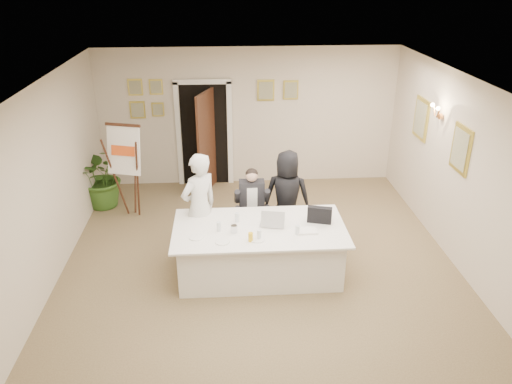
{
  "coord_description": "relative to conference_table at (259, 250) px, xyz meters",
  "views": [
    {
      "loc": [
        -0.49,
        -6.32,
        4.23
      ],
      "look_at": [
        -0.03,
        0.6,
        1.06
      ],
      "focal_mm": 35.0,
      "sensor_mm": 36.0,
      "label": 1
    }
  ],
  "objects": [
    {
      "name": "laptop_bag",
      "position": [
        0.89,
        0.09,
        0.51
      ],
      "size": [
        0.37,
        0.19,
        0.25
      ],
      "primitive_type": "cube",
      "rotation": [
        0.0,
        0.0,
        -0.28
      ],
      "color": "black",
      "rests_on": "conference_table"
    },
    {
      "name": "seated_man",
      "position": [
        -0.05,
        0.98,
        0.25
      ],
      "size": [
        0.63,
        0.66,
        1.29
      ],
      "primitive_type": null,
      "rotation": [
        0.0,
        0.0,
        -0.14
      ],
      "color": "black",
      "rests_on": "floor"
    },
    {
      "name": "laptop",
      "position": [
        0.19,
        0.08,
        0.52
      ],
      "size": [
        0.41,
        0.42,
        0.28
      ],
      "primitive_type": null,
      "rotation": [
        0.0,
        0.0,
        -0.21
      ],
      "color": "#B7BABC",
      "rests_on": "conference_table"
    },
    {
      "name": "conference_table",
      "position": [
        0.0,
        0.0,
        0.0
      ],
      "size": [
        2.49,
        1.33,
        0.78
      ],
      "color": "white",
      "rests_on": "floor"
    },
    {
      "name": "wall_sconce",
      "position": [
        2.92,
        1.21,
        1.71
      ],
      "size": [
        0.2,
        0.3,
        0.24
      ],
      "primitive_type": null,
      "color": "#CA8040",
      "rests_on": "wall_right"
    },
    {
      "name": "wall_back",
      "position": [
        0.02,
        3.51,
        1.01
      ],
      "size": [
        6.0,
        0.1,
        2.8
      ],
      "primitive_type": "cube",
      "color": "beige",
      "rests_on": "floor"
    },
    {
      "name": "pictures_right_wall",
      "position": [
        2.99,
        1.21,
        1.36
      ],
      "size": [
        0.06,
        2.2,
        0.8
      ],
      "primitive_type": null,
      "color": "gold",
      "rests_on": "wall_right"
    },
    {
      "name": "floor",
      "position": [
        0.02,
        0.01,
        -0.39
      ],
      "size": [
        7.0,
        7.0,
        0.0
      ],
      "primitive_type": "plane",
      "color": "brown",
      "rests_on": "ground"
    },
    {
      "name": "wall_front",
      "position": [
        0.02,
        -3.49,
        1.01
      ],
      "size": [
        6.0,
        0.1,
        2.8
      ],
      "primitive_type": "cube",
      "color": "beige",
      "rests_on": "floor"
    },
    {
      "name": "ceiling",
      "position": [
        0.02,
        0.01,
        2.41
      ],
      "size": [
        6.0,
        7.0,
        0.02
      ],
      "primitive_type": "cube",
      "color": "white",
      "rests_on": "wall_back"
    },
    {
      "name": "doorway",
      "position": [
        -0.86,
        3.33,
        0.65
      ],
      "size": [
        1.14,
        0.86,
        2.2
      ],
      "color": "black",
      "rests_on": "floor"
    },
    {
      "name": "steel_jug",
      "position": [
        -0.37,
        -0.13,
        0.44
      ],
      "size": [
        0.1,
        0.1,
        0.11
      ],
      "primitive_type": "cylinder",
      "rotation": [
        0.0,
        0.0,
        -0.13
      ],
      "color": "silver",
      "rests_on": "conference_table"
    },
    {
      "name": "glass_a",
      "position": [
        -0.58,
        -0.07,
        0.45
      ],
      "size": [
        0.07,
        0.07,
        0.14
      ],
      "primitive_type": "cylinder",
      "rotation": [
        0.0,
        0.0,
        -0.19
      ],
      "color": "silver",
      "rests_on": "conference_table"
    },
    {
      "name": "paper_stack",
      "position": [
        0.66,
        -0.18,
        0.4
      ],
      "size": [
        0.29,
        0.21,
        0.03
      ],
      "primitive_type": "cube",
      "rotation": [
        0.0,
        0.0,
        0.01
      ],
      "color": "white",
      "rests_on": "conference_table"
    },
    {
      "name": "potted_palm",
      "position": [
        -2.78,
        2.51,
        0.21
      ],
      "size": [
        1.41,
        1.35,
        1.21
      ],
      "primitive_type": "imported",
      "rotation": [
        0.0,
        0.0,
        0.48
      ],
      "color": "#30571D",
      "rests_on": "floor"
    },
    {
      "name": "plate_left",
      "position": [
        -0.89,
        -0.24,
        0.39
      ],
      "size": [
        0.21,
        0.21,
        0.01
      ],
      "primitive_type": "cylinder",
      "rotation": [
        0.0,
        0.0,
        -0.02
      ],
      "color": "white",
      "rests_on": "conference_table"
    },
    {
      "name": "plate_near",
      "position": [
        -0.06,
        -0.36,
        0.39
      ],
      "size": [
        0.23,
        0.23,
        0.01
      ],
      "primitive_type": "cylinder",
      "rotation": [
        0.0,
        0.0,
        -0.12
      ],
      "color": "white",
      "rests_on": "conference_table"
    },
    {
      "name": "plate_mid",
      "position": [
        -0.54,
        -0.39,
        0.39
      ],
      "size": [
        0.23,
        0.23,
        0.01
      ],
      "primitive_type": "cylinder",
      "rotation": [
        0.0,
        0.0,
        -0.13
      ],
      "color": "white",
      "rests_on": "conference_table"
    },
    {
      "name": "pictures_back_wall",
      "position": [
        -0.78,
        3.48,
        1.46
      ],
      "size": [
        3.4,
        0.06,
        0.8
      ],
      "primitive_type": null,
      "color": "gold",
      "rests_on": "wall_back"
    },
    {
      "name": "flip_chart",
      "position": [
        -2.18,
        2.03,
        0.41
      ],
      "size": [
        0.63,
        0.46,
        1.73
      ],
      "color": "#311A0F",
      "rests_on": "floor"
    },
    {
      "name": "oj_glass",
      "position": [
        -0.15,
        -0.39,
        0.45
      ],
      "size": [
        0.08,
        0.08,
        0.13
      ],
      "primitive_type": "cylinder",
      "rotation": [
        0.0,
        0.0,
        -0.3
      ],
      "color": "gold",
      "rests_on": "conference_table"
    },
    {
      "name": "glass_b",
      "position": [
        -0.03,
        -0.34,
        0.45
      ],
      "size": [
        0.07,
        0.07,
        0.14
      ],
      "primitive_type": "cylinder",
      "rotation": [
        0.0,
        0.0,
        0.18
      ],
      "color": "silver",
      "rests_on": "conference_table"
    },
    {
      "name": "glass_c",
      "position": [
        0.52,
        -0.24,
        0.45
      ],
      "size": [
        0.08,
        0.08,
        0.14
      ],
      "primitive_type": "cylinder",
      "rotation": [
        0.0,
        0.0,
        0.35
      ],
      "color": "silver",
      "rests_on": "conference_table"
    },
    {
      "name": "wall_right",
      "position": [
        3.02,
        0.01,
        1.01
      ],
      "size": [
        0.1,
        7.0,
        2.8
      ],
      "primitive_type": "cube",
      "color": "beige",
      "rests_on": "floor"
    },
    {
      "name": "standing_man",
      "position": [
        -0.88,
        0.51,
        0.47
      ],
      "size": [
        0.75,
        0.72,
        1.74
      ],
      "primitive_type": "imported",
      "rotation": [
        0.0,
        0.0,
        3.82
      ],
      "color": "silver",
      "rests_on": "floor"
    },
    {
      "name": "standing_woman",
      "position": [
        0.52,
        1.02,
        0.38
      ],
      "size": [
        0.85,
        0.66,
        1.55
      ],
      "primitive_type": "imported",
      "rotation": [
        0.0,
        0.0,
        2.9
      ],
      "color": "black",
      "rests_on": "floor"
    },
    {
      "name": "glass_d",
      "position": [
        -0.32,
        0.19,
        0.45
      ],
      "size": [
        0.08,
        0.08,
        0.14
      ],
      "primitive_type": "cylinder",
      "rotation": [
        0.0,
        0.0,
        -0.24
      ],
      "color": "silver",
      "rests_on": "conference_table"
    },
    {
      "name": "wall_left",
      "position": [
        -2.98,
        0.01,
        1.01
      ],
      "size": [
        0.1,
        7.0,
        2.8
      ],
      "primitive_type": "cube",
      "color": "beige",
      "rests_on": "floor"
    }
  ]
}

